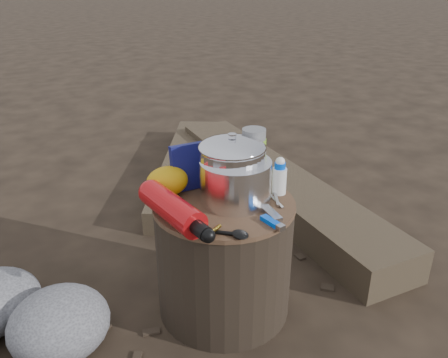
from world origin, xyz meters
TOP-DOWN VIEW (x-y plane):
  - ground at (0.00, 0.00)m, footprint 60.00×60.00m
  - stump at (0.00, 0.00)m, footprint 0.44×0.44m
  - log_main at (0.67, 0.54)m, footprint 0.54×1.74m
  - log_small at (0.45, 1.03)m, footprint 0.97×1.19m
  - foil_windscreen at (0.03, -0.01)m, footprint 0.22×0.22m
  - camping_pot at (0.04, 0.01)m, footprint 0.20×0.20m
  - fuel_bottle at (-0.18, -0.01)m, footprint 0.09×0.33m
  - thermos at (0.14, 0.04)m, footprint 0.08×0.08m
  - travel_mug at (0.12, 0.13)m, footprint 0.09×0.09m
  - stuff_sack at (-0.12, 0.14)m, footprint 0.14×0.11m
  - food_pouch at (-0.04, 0.15)m, footprint 0.12×0.04m
  - lighter at (0.03, -0.18)m, footprint 0.02×0.08m
  - multitool at (0.07, -0.14)m, footprint 0.05×0.10m
  - pot_grabber at (0.14, -0.08)m, footprint 0.08×0.12m
  - spork at (-0.13, -0.13)m, footprint 0.14×0.14m
  - squeeze_bottle at (0.18, -0.05)m, footprint 0.05×0.05m

SIDE VIEW (x-z plane):
  - ground at x=0.00m, z-range 0.00..0.00m
  - log_small at x=0.45m, z-range 0.00..0.11m
  - log_main at x=0.67m, z-range 0.00..0.14m
  - stump at x=0.00m, z-range 0.00..0.40m
  - pot_grabber at x=0.14m, z-range 0.40..0.41m
  - spork at x=-0.13m, z-range 0.40..0.42m
  - multitool at x=0.07m, z-range 0.40..0.42m
  - lighter at x=0.03m, z-range 0.40..0.42m
  - fuel_bottle at x=-0.18m, z-range 0.40..0.48m
  - stuff_sack at x=-0.12m, z-range 0.40..0.49m
  - squeeze_bottle at x=0.18m, z-range 0.40..0.51m
  - foil_windscreen at x=0.03m, z-range 0.40..0.53m
  - travel_mug at x=0.12m, z-range 0.40..0.54m
  - food_pouch at x=-0.04m, z-range 0.40..0.55m
  - thermos at x=0.14m, z-range 0.40..0.60m
  - camping_pot at x=0.04m, z-range 0.40..0.60m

